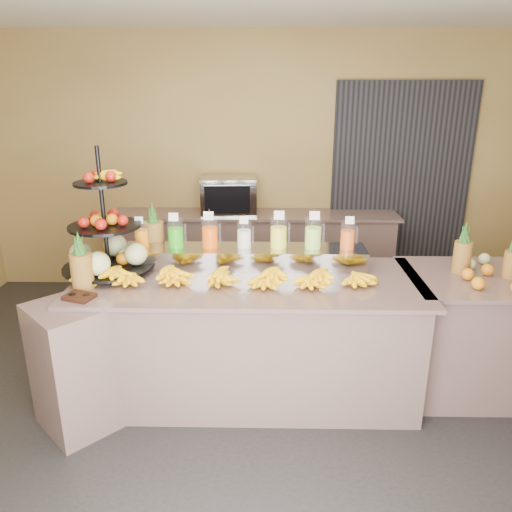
{
  "coord_description": "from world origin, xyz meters",
  "views": [
    {
      "loc": [
        0.12,
        -3.03,
        2.26
      ],
      "look_at": [
        0.05,
        0.3,
        1.11
      ],
      "focal_mm": 35.0,
      "sensor_mm": 36.0,
      "label": 1
    }
  ],
  "objects_px": {
    "fruit_stand": "(113,243)",
    "banana_heap": "(221,273)",
    "right_fruit_pile": "(489,270)",
    "oven_warmer": "(229,195)",
    "pitcher_tray": "(244,257)",
    "condiment_caddy": "(79,297)"
  },
  "relations": [
    {
      "from": "fruit_stand",
      "to": "banana_heap",
      "type": "bearing_deg",
      "value": 1.22
    },
    {
      "from": "fruit_stand",
      "to": "right_fruit_pile",
      "type": "bearing_deg",
      "value": 13.13
    },
    {
      "from": "oven_warmer",
      "to": "banana_heap",
      "type": "bearing_deg",
      "value": -90.96
    },
    {
      "from": "pitcher_tray",
      "to": "fruit_stand",
      "type": "xyz_separation_m",
      "value": [
        -0.95,
        -0.17,
        0.16
      ]
    },
    {
      "from": "condiment_caddy",
      "to": "pitcher_tray",
      "type": "bearing_deg",
      "value": 31.17
    },
    {
      "from": "fruit_stand",
      "to": "oven_warmer",
      "type": "distance_m",
      "value": 1.97
    },
    {
      "from": "right_fruit_pile",
      "to": "oven_warmer",
      "type": "distance_m",
      "value": 2.77
    },
    {
      "from": "banana_heap",
      "to": "fruit_stand",
      "type": "xyz_separation_m",
      "value": [
        -0.8,
        0.19,
        0.16
      ]
    },
    {
      "from": "banana_heap",
      "to": "oven_warmer",
      "type": "distance_m",
      "value": 2.04
    },
    {
      "from": "pitcher_tray",
      "to": "condiment_caddy",
      "type": "bearing_deg",
      "value": -148.83
    },
    {
      "from": "pitcher_tray",
      "to": "condiment_caddy",
      "type": "relative_size",
      "value": 10.05
    },
    {
      "from": "fruit_stand",
      "to": "oven_warmer",
      "type": "xyz_separation_m",
      "value": [
        0.72,
        1.84,
        -0.04
      ]
    },
    {
      "from": "pitcher_tray",
      "to": "right_fruit_pile",
      "type": "height_order",
      "value": "right_fruit_pile"
    },
    {
      "from": "banana_heap",
      "to": "oven_warmer",
      "type": "height_order",
      "value": "oven_warmer"
    },
    {
      "from": "pitcher_tray",
      "to": "right_fruit_pile",
      "type": "xyz_separation_m",
      "value": [
        1.76,
        -0.24,
        -0.0
      ]
    },
    {
      "from": "banana_heap",
      "to": "oven_warmer",
      "type": "xyz_separation_m",
      "value": [
        -0.09,
        2.03,
        0.12
      ]
    },
    {
      "from": "banana_heap",
      "to": "right_fruit_pile",
      "type": "xyz_separation_m",
      "value": [
        1.91,
        0.12,
        -0.0
      ]
    },
    {
      "from": "banana_heap",
      "to": "condiment_caddy",
      "type": "height_order",
      "value": "banana_heap"
    },
    {
      "from": "fruit_stand",
      "to": "right_fruit_pile",
      "type": "height_order",
      "value": "fruit_stand"
    },
    {
      "from": "pitcher_tray",
      "to": "fruit_stand",
      "type": "relative_size",
      "value": 1.98
    },
    {
      "from": "pitcher_tray",
      "to": "oven_warmer",
      "type": "distance_m",
      "value": 1.69
    },
    {
      "from": "fruit_stand",
      "to": "oven_warmer",
      "type": "bearing_deg",
      "value": 83.47
    }
  ]
}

